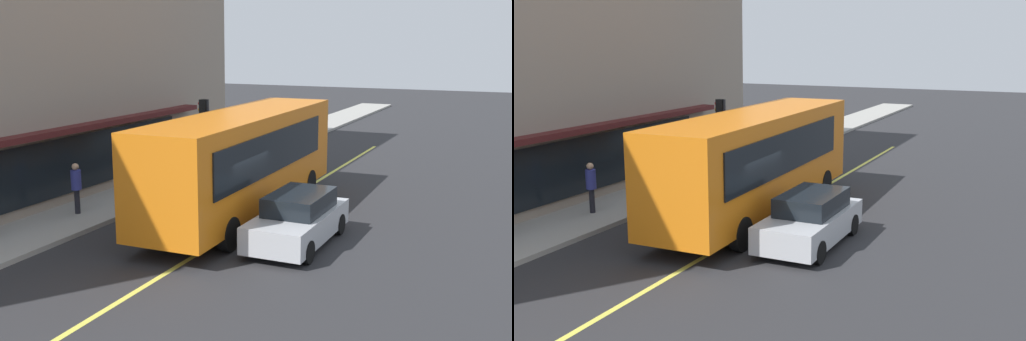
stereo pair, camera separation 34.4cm
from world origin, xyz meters
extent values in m
plane|color=#28282B|center=(0.00, 0.00, 0.00)|extent=(120.00, 120.00, 0.00)
cube|color=#9E9B93|center=(0.00, 5.40, 0.07)|extent=(80.00, 2.68, 0.15)
cube|color=#D8D14C|center=(0.00, 0.00, 0.00)|extent=(36.00, 0.16, 0.01)
cube|color=#4C1919|center=(-0.33, 6.49, 2.80)|extent=(18.49, 0.70, 0.20)
cube|color=black|center=(-0.33, 6.71, 1.50)|extent=(15.85, 0.08, 2.00)
cube|color=orange|center=(2.25, 0.55, 2.00)|extent=(11.06, 2.78, 3.00)
cube|color=black|center=(7.70, 0.69, 2.36)|extent=(0.17, 2.10, 1.80)
cube|color=black|center=(1.91, 1.81, 2.36)|extent=(8.80, 0.28, 1.32)
cube|color=black|center=(1.98, -0.73, 2.36)|extent=(8.80, 0.28, 1.32)
cube|color=#0CF259|center=(7.77, 0.69, 3.25)|extent=(0.13, 1.90, 0.36)
cube|color=#2D2D33|center=(7.80, 0.69, 0.75)|extent=(0.22, 2.40, 0.40)
cylinder|color=black|center=(5.74, 1.77, 0.50)|extent=(1.01, 0.33, 1.00)
cylinder|color=black|center=(5.79, -0.49, 0.50)|extent=(1.01, 0.33, 1.00)
cylinder|color=black|center=(-1.30, 1.59, 0.50)|extent=(1.01, 0.33, 1.00)
cylinder|color=black|center=(-1.24, -0.67, 0.50)|extent=(1.01, 0.33, 1.00)
cylinder|color=#2D2D33|center=(7.24, 4.65, 1.75)|extent=(0.12, 0.12, 3.20)
cube|color=black|center=(7.24, 4.85, 2.90)|extent=(0.30, 0.30, 0.90)
sphere|color=red|center=(7.24, 5.02, 3.17)|extent=(0.18, 0.18, 0.18)
sphere|color=orange|center=(7.24, 5.02, 2.90)|extent=(0.18, 0.18, 0.18)
sphere|color=green|center=(7.24, 5.02, 2.63)|extent=(0.18, 0.18, 0.18)
cube|color=#B7BABF|center=(0.14, -2.21, 0.60)|extent=(4.30, 1.81, 0.75)
cube|color=black|center=(0.29, -2.21, 1.25)|extent=(2.41, 1.52, 0.55)
cylinder|color=black|center=(-1.28, -3.03, 0.32)|extent=(0.64, 0.22, 0.64)
cylinder|color=black|center=(-1.28, -1.39, 0.32)|extent=(0.64, 0.22, 0.64)
cylinder|color=black|center=(1.56, -3.03, 0.32)|extent=(0.64, 0.22, 0.64)
cylinder|color=black|center=(1.56, -1.39, 0.32)|extent=(0.64, 0.22, 0.64)
cylinder|color=black|center=(-0.33, 5.47, 0.56)|extent=(0.18, 0.18, 0.83)
cylinder|color=#33388C|center=(-0.33, 5.47, 1.30)|extent=(0.34, 0.34, 0.65)
sphere|color=tan|center=(-0.33, 5.47, 1.74)|extent=(0.23, 0.23, 0.23)
cylinder|color=black|center=(10.85, 4.77, 0.59)|extent=(0.18, 0.18, 0.89)
cylinder|color=#33388C|center=(10.85, 4.77, 1.39)|extent=(0.34, 0.34, 0.70)
sphere|color=tan|center=(10.85, 4.77, 1.87)|extent=(0.25, 0.25, 0.25)
camera|label=1|loc=(-16.39, -8.46, 5.87)|focal=44.34mm
camera|label=2|loc=(-16.24, -8.78, 5.87)|focal=44.34mm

